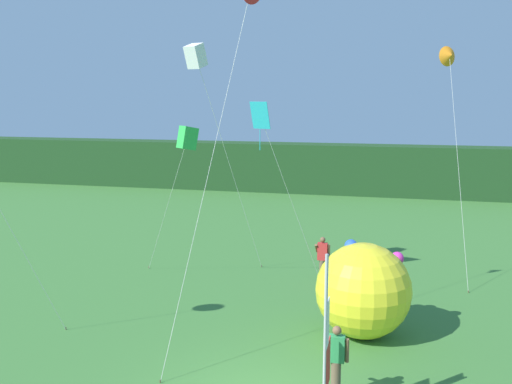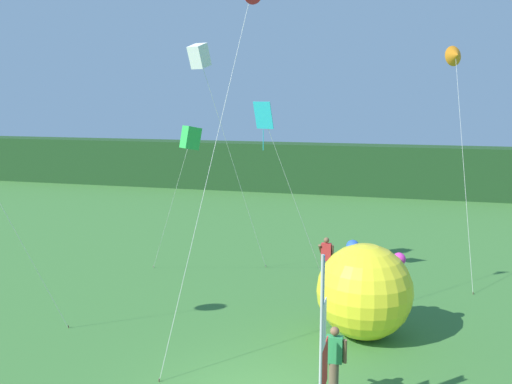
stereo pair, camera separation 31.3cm
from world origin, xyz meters
The scene contains 9 objects.
distant_treeline centered at (0.00, 28.36, 1.69)m, with size 80.00×2.40×3.38m, color #1E421E.
banner_flag centered at (1.65, -0.46, 1.79)m, with size 0.06×1.03×3.74m.
person_near_banner centered at (0.43, 8.75, 0.90)m, with size 0.55×0.48×1.69m.
person_mid_field centered at (1.76, 0.53, 0.95)m, with size 0.55×0.48×1.77m.
inflatable_balloon centered at (2.13, 4.27, 1.35)m, with size 2.69×2.69×2.69m.
kite_cyan_diamond_1 centered at (-1.51, 7.44, 5.82)m, with size 2.24×2.00×6.53m.
kite_green_box_3 centered at (-3.72, 6.19, 5.35)m, with size 3.10×3.02×5.77m.
kite_orange_delta_4 centered at (4.70, 11.95, 8.18)m, with size 1.23×3.58×8.61m.
kite_white_box_5 centered at (-3.70, 7.09, 7.99)m, with size 1.94×3.39×8.46m.
Camera 1 is at (2.85, -11.44, 6.75)m, focal length 40.40 mm.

